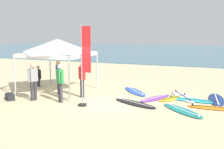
{
  "coord_description": "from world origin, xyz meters",
  "views": [
    {
      "loc": [
        4.78,
        -10.64,
        3.17
      ],
      "look_at": [
        -0.12,
        1.87,
        1.0
      ],
      "focal_mm": 43.76,
      "sensor_mm": 36.0,
      "label": 1
    }
  ],
  "objects_px": {
    "surfboard_blue": "(135,91)",
    "surfboard_orange": "(215,108)",
    "gear_bag_near_tent": "(10,97)",
    "person_red": "(82,77)",
    "canopy_tent": "(58,46)",
    "surfboard_yellow": "(174,98)",
    "banner_flag": "(84,69)",
    "person_grey": "(33,79)",
    "surfboard_teal": "(182,111)",
    "person_green": "(60,80)",
    "surfboard_white": "(183,96)",
    "surfboard_navy": "(216,99)",
    "surfboard_cyan": "(192,100)",
    "surfboard_black": "(135,103)",
    "person_blue": "(58,75)",
    "surfboard_purple": "(155,98)",
    "person_black": "(38,75)"
  },
  "relations": [
    {
      "from": "surfboard_blue",
      "to": "surfboard_orange",
      "type": "height_order",
      "value": "same"
    },
    {
      "from": "surfboard_black",
      "to": "person_red",
      "type": "height_order",
      "value": "person_red"
    },
    {
      "from": "person_green",
      "to": "person_black",
      "type": "height_order",
      "value": "person_green"
    },
    {
      "from": "banner_flag",
      "to": "surfboard_cyan",
      "type": "bearing_deg",
      "value": 31.84
    },
    {
      "from": "surfboard_black",
      "to": "person_black",
      "type": "xyz_separation_m",
      "value": [
        -6.25,
        1.68,
        0.62
      ]
    },
    {
      "from": "person_grey",
      "to": "surfboard_black",
      "type": "bearing_deg",
      "value": 13.38
    },
    {
      "from": "surfboard_blue",
      "to": "person_red",
      "type": "xyz_separation_m",
      "value": [
        -2.03,
        -2.0,
        0.95
      ]
    },
    {
      "from": "person_black",
      "to": "canopy_tent",
      "type": "bearing_deg",
      "value": -23.4
    },
    {
      "from": "surfboard_navy",
      "to": "person_blue",
      "type": "bearing_deg",
      "value": -167.75
    },
    {
      "from": "surfboard_black",
      "to": "banner_flag",
      "type": "relative_size",
      "value": 0.69
    },
    {
      "from": "surfboard_navy",
      "to": "person_grey",
      "type": "relative_size",
      "value": 1.49
    },
    {
      "from": "person_red",
      "to": "surfboard_white",
      "type": "bearing_deg",
      "value": 22.21
    },
    {
      "from": "surfboard_teal",
      "to": "person_green",
      "type": "xyz_separation_m",
      "value": [
        -5.25,
        -0.54,
        0.95
      ]
    },
    {
      "from": "canopy_tent",
      "to": "surfboard_yellow",
      "type": "distance_m",
      "value": 6.35
    },
    {
      "from": "surfboard_orange",
      "to": "surfboard_navy",
      "type": "xyz_separation_m",
      "value": [
        0.06,
        1.5,
        -0.0
      ]
    },
    {
      "from": "surfboard_navy",
      "to": "gear_bag_near_tent",
      "type": "relative_size",
      "value": 4.24
    },
    {
      "from": "person_blue",
      "to": "person_red",
      "type": "xyz_separation_m",
      "value": [
        1.39,
        -0.14,
        0.0
      ]
    },
    {
      "from": "surfboard_purple",
      "to": "banner_flag",
      "type": "distance_m",
      "value": 3.73
    },
    {
      "from": "surfboard_navy",
      "to": "surfboard_white",
      "type": "bearing_deg",
      "value": 176.79
    },
    {
      "from": "surfboard_black",
      "to": "person_blue",
      "type": "height_order",
      "value": "person_blue"
    },
    {
      "from": "surfboard_purple",
      "to": "person_grey",
      "type": "relative_size",
      "value": 1.19
    },
    {
      "from": "surfboard_white",
      "to": "person_green",
      "type": "relative_size",
      "value": 1.43
    },
    {
      "from": "surfboard_orange",
      "to": "surfboard_blue",
      "type": "bearing_deg",
      "value": 155.78
    },
    {
      "from": "surfboard_white",
      "to": "person_grey",
      "type": "height_order",
      "value": "person_grey"
    },
    {
      "from": "gear_bag_near_tent",
      "to": "surfboard_yellow",
      "type": "bearing_deg",
      "value": 22.85
    },
    {
      "from": "surfboard_navy",
      "to": "person_green",
      "type": "relative_size",
      "value": 1.49
    },
    {
      "from": "canopy_tent",
      "to": "surfboard_white",
      "type": "height_order",
      "value": "canopy_tent"
    },
    {
      "from": "surfboard_cyan",
      "to": "banner_flag",
      "type": "distance_m",
      "value": 5.14
    },
    {
      "from": "surfboard_black",
      "to": "surfboard_teal",
      "type": "distance_m",
      "value": 2.12
    },
    {
      "from": "gear_bag_near_tent",
      "to": "person_red",
      "type": "bearing_deg",
      "value": 29.43
    },
    {
      "from": "surfboard_blue",
      "to": "banner_flag",
      "type": "distance_m",
      "value": 3.88
    },
    {
      "from": "surfboard_black",
      "to": "surfboard_white",
      "type": "distance_m",
      "value": 2.74
    },
    {
      "from": "surfboard_orange",
      "to": "surfboard_yellow",
      "type": "xyz_separation_m",
      "value": [
        -1.8,
        1.09,
        0.0
      ]
    },
    {
      "from": "surfboard_black",
      "to": "surfboard_white",
      "type": "xyz_separation_m",
      "value": [
        1.79,
        2.08,
        -0.0
      ]
    },
    {
      "from": "surfboard_black",
      "to": "surfboard_orange",
      "type": "xyz_separation_m",
      "value": [
        3.26,
        0.49,
        0.0
      ]
    },
    {
      "from": "surfboard_white",
      "to": "banner_flag",
      "type": "bearing_deg",
      "value": -139.18
    },
    {
      "from": "surfboard_cyan",
      "to": "person_red",
      "type": "distance_m",
      "value": 5.22
    },
    {
      "from": "person_blue",
      "to": "person_grey",
      "type": "bearing_deg",
      "value": -106.05
    },
    {
      "from": "surfboard_teal",
      "to": "surfboard_yellow",
      "type": "xyz_separation_m",
      "value": [
        -0.62,
        1.95,
        0.0
      ]
    },
    {
      "from": "gear_bag_near_tent",
      "to": "person_blue",
      "type": "bearing_deg",
      "value": 49.55
    },
    {
      "from": "surfboard_black",
      "to": "banner_flag",
      "type": "xyz_separation_m",
      "value": [
        -1.88,
        -1.09,
        1.54
      ]
    },
    {
      "from": "canopy_tent",
      "to": "surfboard_teal",
      "type": "xyz_separation_m",
      "value": [
        6.48,
        -1.25,
        -2.35
      ]
    },
    {
      "from": "surfboard_teal",
      "to": "person_green",
      "type": "relative_size",
      "value": 1.19
    },
    {
      "from": "surfboard_white",
      "to": "surfboard_navy",
      "type": "relative_size",
      "value": 0.96
    },
    {
      "from": "surfboard_orange",
      "to": "surfboard_cyan",
      "type": "relative_size",
      "value": 0.88
    },
    {
      "from": "surfboard_navy",
      "to": "person_black",
      "type": "bearing_deg",
      "value": -178.12
    },
    {
      "from": "surfboard_blue",
      "to": "surfboard_orange",
      "type": "relative_size",
      "value": 1.01
    },
    {
      "from": "surfboard_teal",
      "to": "person_green",
      "type": "bearing_deg",
      "value": -174.11
    },
    {
      "from": "surfboard_purple",
      "to": "person_green",
      "type": "distance_m",
      "value": 4.46
    },
    {
      "from": "canopy_tent",
      "to": "person_grey",
      "type": "relative_size",
      "value": 1.84
    }
  ]
}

